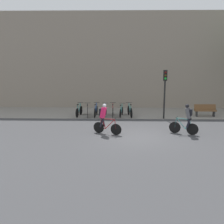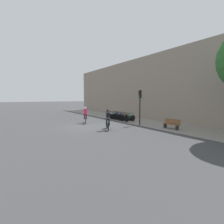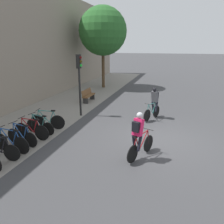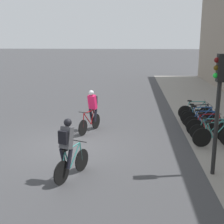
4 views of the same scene
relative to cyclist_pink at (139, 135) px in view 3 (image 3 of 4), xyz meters
The scene contains 12 objects.
ground 2.22m from the cyclist_pink, 17.18° to the right, with size 200.00×200.00×0.00m, color #3D3D3F.
kerb_strip 6.52m from the cyclist_pink, 72.71° to the left, with size 44.00×4.50×0.01m, color gray.
cyclist_pink is the anchor object (origin of this frame).
cyclist_grey 4.74m from the cyclist_pink, ahead, with size 1.56×0.74×1.78m.
parked_bike_2 4.89m from the cyclist_pink, 100.44° to the left, with size 0.46×1.71×0.98m.
parked_bike_3 4.81m from the cyclist_pink, 92.94° to the left, with size 0.46×1.60×0.95m.
parked_bike_4 4.82m from the cyclist_pink, 85.33° to the left, with size 0.46×1.72×0.98m.
parked_bike_5 4.92m from the cyclist_pink, 77.89° to the left, with size 0.46×1.61×0.95m.
parked_bike_6 5.09m from the cyclist_pink, 70.82° to the left, with size 0.46×1.73×0.99m.
traffic_light_pole 5.98m from the cyclist_pink, 45.07° to the left, with size 0.26×0.30×3.49m.
bench 8.85m from the cyclist_pink, 34.19° to the left, with size 1.60×0.44×0.89m.
street_tree_0 14.70m from the cyclist_pink, 23.78° to the left, with size 4.38×4.38×7.36m.
Camera 3 is at (-9.03, -0.52, 3.99)m, focal length 35.00 mm.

